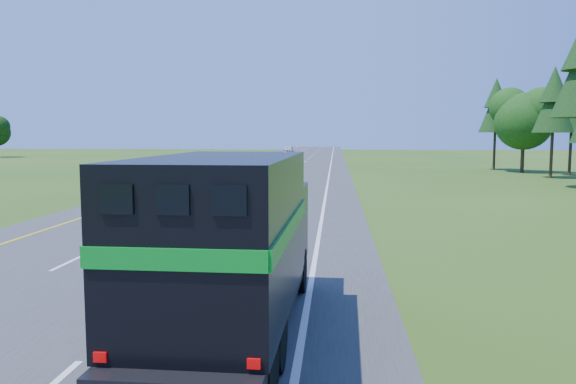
# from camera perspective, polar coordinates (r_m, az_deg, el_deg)

# --- Properties ---
(road) EXTENTS (15.00, 260.00, 0.04)m
(road) POSITION_cam_1_polar(r_m,az_deg,el_deg) (46.83, -2.66, 1.16)
(road) COLOR #38383A
(road) RESTS_ON ground
(lane_markings) EXTENTS (11.15, 260.00, 0.01)m
(lane_markings) POSITION_cam_1_polar(r_m,az_deg,el_deg) (46.83, -2.66, 1.19)
(lane_markings) COLOR yellow
(lane_markings) RESTS_ON road
(horse_truck) EXTENTS (2.60, 7.81, 3.43)m
(horse_truck) POSITION_cam_1_polar(r_m,az_deg,el_deg) (10.59, -5.88, -4.91)
(horse_truck) COLOR black
(horse_truck) RESTS_ON road
(white_suv) EXTENTS (3.25, 6.37, 1.72)m
(white_suv) POSITION_cam_1_polar(r_m,az_deg,el_deg) (53.73, -6.01, 2.68)
(white_suv) COLOR white
(white_suv) RESTS_ON road
(far_car) EXTENTS (2.11, 4.74, 1.59)m
(far_car) POSITION_cam_1_polar(r_m,az_deg,el_deg) (111.77, 0.03, 4.31)
(far_car) COLOR #BBBBC2
(far_car) RESTS_ON road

